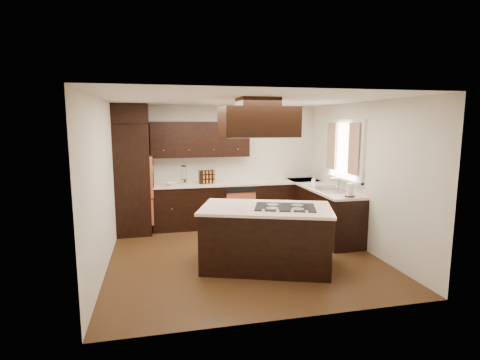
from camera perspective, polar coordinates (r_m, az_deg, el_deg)
The scene contains 30 objects.
floor at distance 6.28m, azimuth 0.32°, elevation -11.38°, with size 4.20×4.20×0.02m, color brown.
ceiling at distance 5.90m, azimuth 0.34°, elevation 12.24°, with size 4.20×4.20×0.02m, color white.
wall_back at distance 8.01m, azimuth -3.08°, elevation 2.29°, with size 4.20×0.02×2.50m, color beige.
wall_front at distance 3.97m, azimuth 7.25°, elevation -4.45°, with size 4.20×0.02×2.50m, color beige.
wall_left at distance 5.86m, azimuth -20.19°, elevation -0.63°, with size 0.02×4.20×2.50m, color beige.
wall_right at distance 6.75m, azimuth 18.05°, elevation 0.65°, with size 0.02×4.20×2.50m, color beige.
oven_column at distance 7.54m, azimuth -15.96°, elevation 0.09°, with size 0.65×0.75×2.12m, color black.
wall_oven_face at distance 7.52m, azimuth -13.31°, elevation 0.64°, with size 0.05×0.62×0.78m, color #D06840.
base_cabinets_back at distance 7.85m, azimuth -2.40°, elevation -3.84°, with size 2.93×0.60×0.88m, color black.
base_cabinets_right at distance 7.54m, azimuth 12.23°, elevation -4.56°, with size 0.60×2.40×0.88m, color black.
countertop_back at distance 7.75m, azimuth -2.40°, elevation -0.54°, with size 2.93×0.63×0.04m, color #FCE1C9.
countertop_right at distance 7.44m, azimuth 12.24°, elevation -1.12°, with size 0.63×2.40×0.04m, color #FCE1C9.
upper_cabinets at distance 7.73m, azimuth -6.05°, elevation 6.18°, with size 2.00×0.34×0.72m, color black.
dishwasher_front at distance 7.64m, azimuth 0.17°, elevation -4.53°, with size 0.60×0.05×0.72m, color #D06840.
window_frame at distance 7.17m, azimuth 15.68°, elevation 4.42°, with size 0.06×1.32×1.12m, color white.
window_pane at distance 7.18m, azimuth 15.88°, elevation 4.42°, with size 0.00×1.20×1.00m, color white.
curtain_left at distance 6.77m, azimuth 16.94°, elevation 4.56°, with size 0.02×0.34×0.90m, color beige.
curtain_right at distance 7.51m, azimuth 13.77°, elevation 5.06°, with size 0.02×0.34×0.90m, color beige.
sink_rim at distance 7.13m, azimuth 13.53°, elevation -1.39°, with size 0.52×0.84×0.01m, color silver.
island at distance 5.66m, azimuth 3.93°, elevation -8.86°, with size 1.83×1.00×0.88m, color black.
island_top at distance 5.54m, azimuth 3.98°, elevation -4.32°, with size 1.90×1.07×0.04m, color #FCE1C9.
cooktop at distance 5.53m, azimuth 6.87°, elevation -4.11°, with size 0.87×0.58×0.01m, color black.
range_hood at distance 5.38m, azimuth 2.73°, elevation 8.83°, with size 1.05×0.72×0.42m, color black.
hood_duct at distance 5.39m, azimuth 2.75°, elevation 11.76°, with size 0.55×0.50×0.13m, color black.
blender_base at distance 7.61m, azimuth -8.52°, elevation -0.27°, with size 0.15×0.15×0.10m, color silver.
blender_pitcher at distance 7.58m, azimuth -8.55°, elevation 1.07°, with size 0.13×0.13×0.26m, color silver.
spice_rack at distance 7.64m, azimuth -5.08°, elevation 0.49°, with size 0.33×0.08×0.27m, color black.
mixing_bowl at distance 7.56m, azimuth -10.41°, elevation -0.55°, with size 0.22×0.22×0.05m, color white.
soap_bottle at distance 7.56m, azimuth 11.13°, elevation -0.11°, with size 0.08×0.08×0.17m, color white.
paper_towel at distance 6.50m, azimuth 16.41°, elevation -1.52°, with size 0.10×0.10×0.23m, color white.
Camera 1 is at (-1.33, -5.74, 2.15)m, focal length 28.00 mm.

